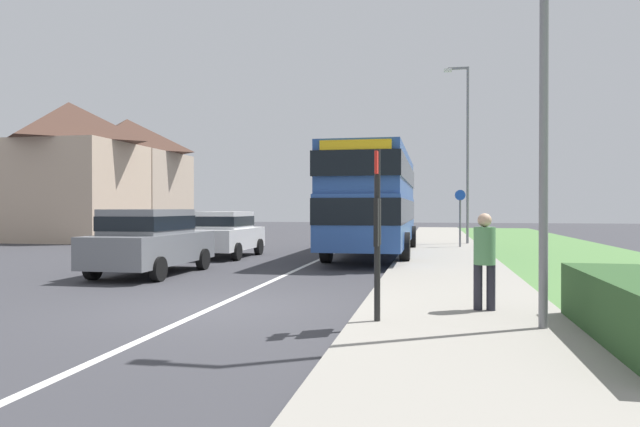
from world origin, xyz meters
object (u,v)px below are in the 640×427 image
(parked_car_grey, at_px, (151,239))
(street_lamp_near, at_px, (536,33))
(pedestrian_at_stop, at_px, (484,257))
(cycle_route_sign, at_px, (460,216))
(parked_car_white, at_px, (225,232))
(double_decker_bus, at_px, (374,197))
(street_lamp_mid, at_px, (466,144))
(bus_stop_sign, at_px, (377,223))

(parked_car_grey, distance_m, street_lamp_near, 10.76)
(pedestrian_at_stop, bearing_deg, cycle_route_sign, 88.82)
(parked_car_white, bearing_deg, street_lamp_near, -51.70)
(double_decker_bus, relative_size, street_lamp_mid, 1.29)
(pedestrian_at_stop, bearing_deg, bus_stop_sign, -143.33)
(parked_car_grey, bearing_deg, parked_car_white, 89.84)
(parked_car_grey, relative_size, street_lamp_mid, 0.52)
(double_decker_bus, xyz_separation_m, street_lamp_near, (3.48, -12.61, 1.99))
(parked_car_grey, height_order, street_lamp_mid, street_lamp_mid)
(street_lamp_near, bearing_deg, pedestrian_at_stop, 114.33)
(bus_stop_sign, xyz_separation_m, cycle_route_sign, (1.91, 16.34, -0.11))
(double_decker_bus, distance_m, pedestrian_at_stop, 11.80)
(street_lamp_near, bearing_deg, bus_stop_sign, 178.81)
(parked_car_grey, relative_size, parked_car_white, 1.10)
(pedestrian_at_stop, distance_m, cycle_route_sign, 15.16)
(parked_car_grey, height_order, bus_stop_sign, bus_stop_sign)
(parked_car_grey, distance_m, street_lamp_mid, 16.34)
(pedestrian_at_stop, distance_m, street_lamp_near, 3.44)
(parked_car_white, relative_size, street_lamp_mid, 0.47)
(bus_stop_sign, height_order, street_lamp_mid, street_lamp_mid)
(double_decker_bus, distance_m, street_lamp_mid, 7.62)
(cycle_route_sign, xyz_separation_m, street_lamp_near, (0.25, -16.38, 2.71))
(street_lamp_mid, bearing_deg, parked_car_white, -137.84)
(pedestrian_at_stop, bearing_deg, parked_car_grey, 151.91)
(bus_stop_sign, bearing_deg, pedestrian_at_stop, 36.67)
(parked_car_white, xyz_separation_m, street_lamp_near, (8.63, -10.93, 3.24))
(double_decker_bus, bearing_deg, cycle_route_sign, 49.41)
(parked_car_white, xyz_separation_m, bus_stop_sign, (6.47, -10.88, 0.65))
(parked_car_white, relative_size, street_lamp_near, 0.55)
(parked_car_grey, height_order, pedestrian_at_stop, parked_car_grey)
(parked_car_grey, distance_m, cycle_route_sign, 13.71)
(parked_car_white, relative_size, bus_stop_sign, 1.51)
(cycle_route_sign, bearing_deg, parked_car_grey, -127.78)
(bus_stop_sign, xyz_separation_m, street_lamp_near, (2.15, -0.04, 2.59))
(double_decker_bus, xyz_separation_m, cycle_route_sign, (3.23, 3.77, -0.71))
(parked_car_white, bearing_deg, double_decker_bus, 18.12)
(double_decker_bus, height_order, parked_car_grey, double_decker_bus)
(street_lamp_near, bearing_deg, street_lamp_mid, 89.69)
(bus_stop_sign, relative_size, street_lamp_near, 0.36)
(pedestrian_at_stop, bearing_deg, street_lamp_near, -65.67)
(double_decker_bus, height_order, parked_car_white, double_decker_bus)
(parked_car_white, bearing_deg, bus_stop_sign, -59.25)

